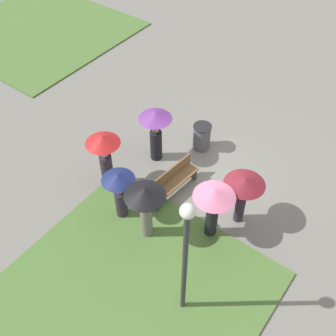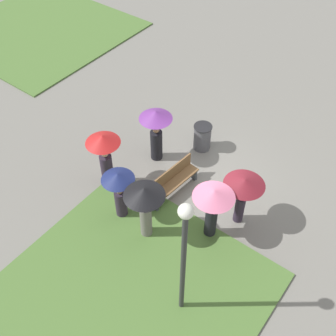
{
  "view_description": "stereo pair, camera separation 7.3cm",
  "coord_description": "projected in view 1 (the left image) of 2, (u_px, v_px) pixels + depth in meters",
  "views": [
    {
      "loc": [
        -7.86,
        -4.32,
        10.08
      ],
      "look_at": [
        -0.84,
        0.91,
        0.93
      ],
      "focal_mm": 45.0,
      "sensor_mm": 36.0,
      "label": 1
    },
    {
      "loc": [
        -7.82,
        -4.38,
        10.08
      ],
      "look_at": [
        -0.84,
        0.91,
        0.93
      ],
      "focal_mm": 45.0,
      "sensor_mm": 36.0,
      "label": 2
    }
  ],
  "objects": [
    {
      "name": "crowd_person_maroon",
      "position": [
        244.0,
        188.0,
        11.52
      ],
      "size": [
        1.15,
        1.15,
        1.75
      ],
      "rotation": [
        0.0,
        0.0,
        1.75
      ],
      "color": "#2D2333",
      "rests_on": "ground_plane"
    },
    {
      "name": "park_bench",
      "position": [
        172.0,
        181.0,
        12.91
      ],
      "size": [
        2.0,
        0.61,
        0.9
      ],
      "rotation": [
        0.0,
        0.0,
        -0.1
      ],
      "color": "brown",
      "rests_on": "ground_plane"
    },
    {
      "name": "crowd_person_red",
      "position": [
        104.0,
        152.0,
        12.49
      ],
      "size": [
        1.04,
        1.04,
        2.01
      ],
      "rotation": [
        0.0,
        0.0,
        3.43
      ],
      "color": "#2D2333",
      "rests_on": "ground_plane"
    },
    {
      "name": "lamp_post",
      "position": [
        186.0,
        248.0,
        8.72
      ],
      "size": [
        0.32,
        0.32,
        4.04
      ],
      "color": "#2D2D30",
      "rests_on": "ground_plane"
    },
    {
      "name": "ground_plane",
      "position": [
        206.0,
        185.0,
        13.43
      ],
      "size": [
        90.0,
        90.0,
        0.0
      ],
      "primitive_type": "plane",
      "color": "slate"
    },
    {
      "name": "trash_bin",
      "position": [
        202.0,
        137.0,
        14.3
      ],
      "size": [
        0.63,
        0.63,
        0.96
      ],
      "color": "#4C4C51",
      "rests_on": "ground_plane"
    },
    {
      "name": "crowd_person_black",
      "position": [
        145.0,
        201.0,
        11.06
      ],
      "size": [
        1.12,
        1.12,
        1.98
      ],
      "rotation": [
        0.0,
        0.0,
        3.83
      ],
      "color": "slate",
      "rests_on": "ground_plane"
    },
    {
      "name": "lawn_patch_far",
      "position": [
        38.0,
        30.0,
        20.28
      ],
      "size": [
        7.52,
        7.9,
        0.06
      ],
      "color": "#4C7033",
      "rests_on": "ground_plane"
    },
    {
      "name": "crowd_person_purple",
      "position": [
        156.0,
        126.0,
        13.32
      ],
      "size": [
        1.07,
        1.07,
        1.97
      ],
      "rotation": [
        0.0,
        0.0,
        1.24
      ],
      "color": "black",
      "rests_on": "ground_plane"
    },
    {
      "name": "crowd_person_pink",
      "position": [
        214.0,
        202.0,
        11.13
      ],
      "size": [
        1.14,
        1.14,
        1.89
      ],
      "rotation": [
        0.0,
        0.0,
        5.84
      ],
      "color": "black",
      "rests_on": "ground_plane"
    },
    {
      "name": "lawn_patch_near",
      "position": [
        110.0,
        317.0,
        10.38
      ],
      "size": [
        7.69,
        6.31,
        0.06
      ],
      "color": "#4C7033",
      "rests_on": "ground_plane"
    },
    {
      "name": "crowd_person_navy",
      "position": [
        119.0,
        188.0,
        11.74
      ],
      "size": [
        0.95,
        0.95,
        1.77
      ],
      "rotation": [
        0.0,
        0.0,
        2.63
      ],
      "color": "#2D2333",
      "rests_on": "ground_plane"
    }
  ]
}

